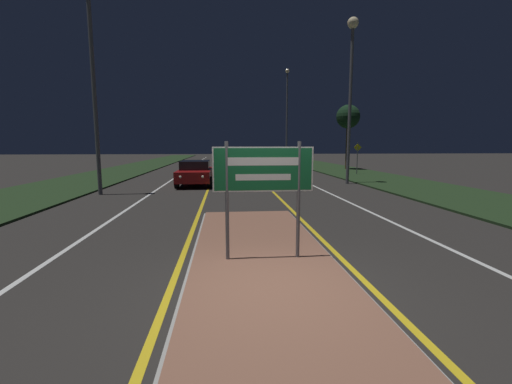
{
  "coord_description": "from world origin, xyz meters",
  "views": [
    {
      "loc": [
        -0.71,
        -5.02,
        2.28
      ],
      "look_at": [
        0.0,
        2.84,
        1.19
      ],
      "focal_mm": 24.0,
      "sensor_mm": 36.0,
      "label": 1
    }
  ],
  "objects": [
    {
      "name": "roadside_palm_right",
      "position": [
        10.3,
        25.3,
        4.71
      ],
      "size": [
        2.1,
        2.1,
        5.74
      ],
      "color": "#4C3823",
      "rests_on": "verge_right"
    },
    {
      "name": "car_receding_1",
      "position": [
        2.69,
        27.93,
        0.75
      ],
      "size": [
        1.94,
        4.81,
        1.39
      ],
      "color": "maroon",
      "rests_on": "ground_plane"
    },
    {
      "name": "ground_plane",
      "position": [
        0.0,
        0.0,
        0.0
      ],
      "size": [
        160.0,
        160.0,
        0.0
      ],
      "primitive_type": "plane",
      "color": "#282623"
    },
    {
      "name": "highway_sign",
      "position": [
        0.0,
        1.34,
        1.7
      ],
      "size": [
        1.89,
        0.07,
        2.24
      ],
      "color": "#56565B",
      "rests_on": "median_island"
    },
    {
      "name": "car_receding_0",
      "position": [
        2.62,
        13.99,
        0.73
      ],
      "size": [
        1.93,
        4.32,
        1.39
      ],
      "color": "black",
      "rests_on": "ground_plane"
    },
    {
      "name": "lane_line_white_right",
      "position": [
        4.2,
        25.0,
        0.0
      ],
      "size": [
        0.12,
        70.0,
        0.01
      ],
      "color": "silver",
      "rests_on": "ground_plane"
    },
    {
      "name": "streetlight_right_far",
      "position": [
        6.6,
        35.59,
        6.64
      ],
      "size": [
        0.48,
        0.48,
        10.99
      ],
      "color": "#56565B",
      "rests_on": "ground_plane"
    },
    {
      "name": "edge_line_white_right",
      "position": [
        7.2,
        25.0,
        0.0
      ],
      "size": [
        0.1,
        70.0,
        0.01
      ],
      "color": "silver",
      "rests_on": "ground_plane"
    },
    {
      "name": "median_island",
      "position": [
        0.0,
        1.34,
        0.04
      ],
      "size": [
        2.83,
        9.45,
        0.1
      ],
      "color": "#999993",
      "rests_on": "ground_plane"
    },
    {
      "name": "centre_line_yellow_right",
      "position": [
        1.6,
        25.0,
        0.0
      ],
      "size": [
        0.12,
        70.0,
        0.01
      ],
      "color": "gold",
      "rests_on": "ground_plane"
    },
    {
      "name": "car_approaching_0",
      "position": [
        -2.41,
        14.6,
        0.72
      ],
      "size": [
        1.93,
        4.45,
        1.37
      ],
      "color": "maroon",
      "rests_on": "ground_plane"
    },
    {
      "name": "warning_sign",
      "position": [
        9.23,
        20.07,
        1.47
      ],
      "size": [
        0.6,
        0.06,
        2.3
      ],
      "color": "#56565B",
      "rests_on": "verge_right"
    },
    {
      "name": "streetlight_right_near",
      "position": [
        6.43,
        14.39,
        6.47
      ],
      "size": [
        0.62,
        0.62,
        9.26
      ],
      "color": "#56565B",
      "rests_on": "ground_plane"
    },
    {
      "name": "edge_line_white_left",
      "position": [
        -7.2,
        25.0,
        0.0
      ],
      "size": [
        0.1,
        70.0,
        0.01
      ],
      "color": "silver",
      "rests_on": "ground_plane"
    },
    {
      "name": "car_receding_2",
      "position": [
        2.49,
        36.91,
        0.78
      ],
      "size": [
        1.88,
        4.58,
        1.47
      ],
      "color": "black",
      "rests_on": "ground_plane"
    },
    {
      "name": "streetlight_left_near",
      "position": [
        -6.44,
        11.13,
        5.76
      ],
      "size": [
        0.49,
        0.49,
        9.27
      ],
      "color": "#56565B",
      "rests_on": "ground_plane"
    },
    {
      "name": "verge_left",
      "position": [
        -9.5,
        20.0,
        0.04
      ],
      "size": [
        5.0,
        100.0,
        0.08
      ],
      "color": "#1E3319",
      "rests_on": "ground_plane"
    },
    {
      "name": "centre_line_yellow_left",
      "position": [
        -1.6,
        25.0,
        0.0
      ],
      "size": [
        0.12,
        70.0,
        0.01
      ],
      "color": "gold",
      "rests_on": "ground_plane"
    },
    {
      "name": "lane_line_white_left",
      "position": [
        -4.2,
        25.0,
        0.0
      ],
      "size": [
        0.12,
        70.0,
        0.01
      ],
      "color": "silver",
      "rests_on": "ground_plane"
    },
    {
      "name": "verge_right",
      "position": [
        9.5,
        20.0,
        0.04
      ],
      "size": [
        5.0,
        100.0,
        0.08
      ],
      "color": "#1E3319",
      "rests_on": "ground_plane"
    }
  ]
}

